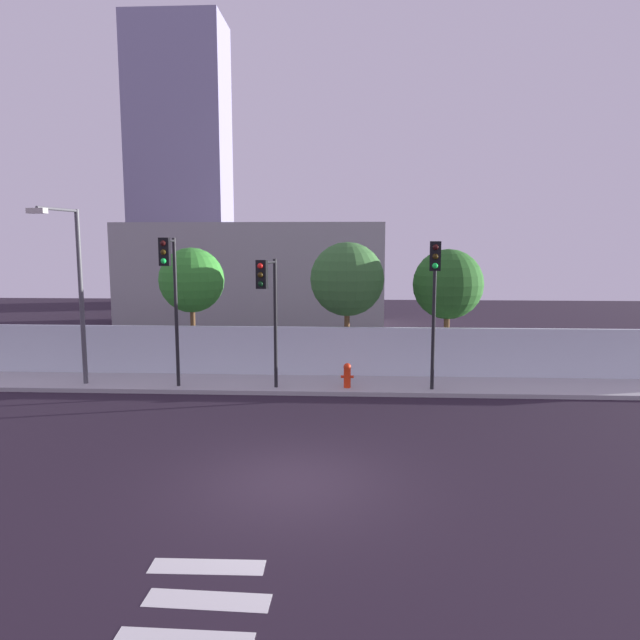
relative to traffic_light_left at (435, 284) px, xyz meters
The scene contains 14 objects.
ground_plane 8.73m from the traffic_light_left, 119.55° to the right, with size 80.00×80.00×0.00m, color black.
sidewalk 5.51m from the traffic_light_left, 161.03° to the left, with size 36.00×2.40×0.15m, color #A8A8A8.
perimeter_wall 5.41m from the traffic_light_left, 145.97° to the left, with size 36.00×0.18×1.80m, color silver.
crosswalk_marking 12.72m from the traffic_light_left, 110.52° to the right, with size 3.97×3.03×0.01m.
traffic_light_left is the anchor object (origin of this frame).
traffic_light_center 8.58m from the traffic_light_left, behind, with size 0.35×1.12×5.05m.
traffic_light_right 5.33m from the traffic_light_left, behind, with size 0.50×1.47×4.36m.
street_lamp_curbside 11.97m from the traffic_light_left, behind, with size 0.71×2.19×6.00m.
fire_hydrant 4.25m from the traffic_light_left, 164.43° to the left, with size 0.44×0.26×0.84m.
roadside_tree_leftmost 9.80m from the traffic_light_left, 155.60° to the left, with size 2.56×2.56×4.85m.
roadside_tree_midleft 4.91m from the traffic_light_left, 124.55° to the left, with size 2.88×2.88×5.07m.
roadside_tree_midright 4.20m from the traffic_light_left, 74.83° to the left, with size 2.71×2.71×4.81m.
low_building_distant 18.69m from the traffic_light_left, 117.12° to the left, with size 15.51×6.00×6.18m, color #969696.
tower_on_skyline 33.80m from the traffic_light_left, 119.74° to the left, with size 7.52×5.00×22.34m, color gray.
Camera 1 is at (1.20, -11.61, 5.03)m, focal length 32.49 mm.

